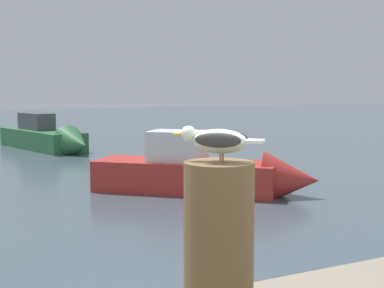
{
  "coord_description": "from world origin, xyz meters",
  "views": [
    {
      "loc": [
        -1.72,
        -2.34,
        2.3
      ],
      "look_at": [
        -0.7,
        -0.27,
        2.06
      ],
      "focal_mm": 48.68,
      "sensor_mm": 36.0,
      "label": 1
    }
  ],
  "objects_px": {
    "boat_red": "(211,173)",
    "boat_green": "(49,138)",
    "mooring_post": "(219,254)",
    "seagull": "(218,140)"
  },
  "relations": [
    {
      "from": "boat_red",
      "to": "boat_green",
      "type": "height_order",
      "value": "boat_red"
    },
    {
      "from": "mooring_post",
      "to": "boat_green",
      "type": "relative_size",
      "value": 0.13
    },
    {
      "from": "seagull",
      "to": "boat_green",
      "type": "xyz_separation_m",
      "value": [
        2.77,
        18.09,
        -1.64
      ]
    },
    {
      "from": "mooring_post",
      "to": "boat_red",
      "type": "distance_m",
      "value": 9.38
    },
    {
      "from": "seagull",
      "to": "boat_green",
      "type": "bearing_deg",
      "value": 81.3
    },
    {
      "from": "seagull",
      "to": "boat_green",
      "type": "relative_size",
      "value": 0.05
    },
    {
      "from": "seagull",
      "to": "boat_red",
      "type": "bearing_deg",
      "value": 61.84
    },
    {
      "from": "mooring_post",
      "to": "boat_green",
      "type": "height_order",
      "value": "mooring_post"
    },
    {
      "from": "boat_red",
      "to": "boat_green",
      "type": "bearing_deg",
      "value": 99.32
    },
    {
      "from": "seagull",
      "to": "boat_green",
      "type": "height_order",
      "value": "seagull"
    }
  ]
}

